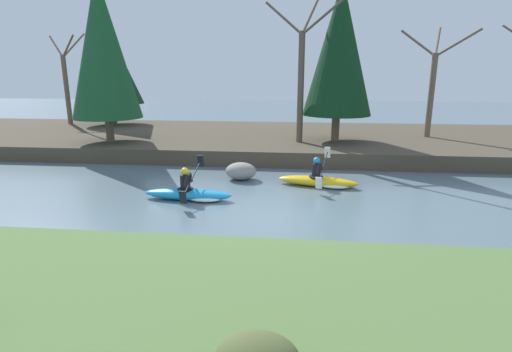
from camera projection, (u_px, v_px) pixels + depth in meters
The scene contains 11 objects.
ground_plane at pixel (274, 220), 10.50m from camera, with size 90.00×90.00×0.00m, color slate.
riverbank_far at pixel (287, 140), 20.77m from camera, with size 44.00×10.01×0.65m.
conifer_tree_far_left at pixel (109, 65), 23.49m from camera, with size 3.72×3.72×5.82m.
conifer_tree_left at pixel (102, 47), 17.36m from camera, with size 3.05×3.05×7.23m.
conifer_tree_mid_left at pixel (339, 49), 17.53m from camera, with size 3.09×3.09×7.02m.
bare_tree_upstream at pixel (67, 81), 24.20m from camera, with size 3.03×2.99×5.45m.
bare_tree_mid_upstream at pixel (302, 74), 17.63m from camera, with size 3.54×3.50×6.42m.
bare_tree_mid_downstream at pixel (432, 85), 19.19m from camera, with size 2.94×2.91×5.28m.
kayaker_lead at pixel (321, 181), 13.51m from camera, with size 2.79×2.06×1.20m.
kayaker_middle at pixel (191, 194), 12.09m from camera, with size 2.78×2.07×1.20m.
boulder_midstream at pixel (241, 171), 14.35m from camera, with size 1.11×0.87×0.63m.
Camera 1 is at (0.57, -9.86, 3.78)m, focal length 28.00 mm.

